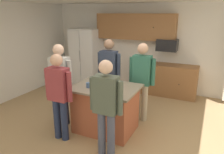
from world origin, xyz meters
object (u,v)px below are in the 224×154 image
Objects in this scene: person_guest_by_door at (142,77)px; person_guest_left at (106,104)px; microwave_over_range at (167,45)px; refrigerator at (86,57)px; kitchen_island at (106,108)px; person_elder_center at (59,92)px; tumbler_amber at (101,82)px; mug_blue_stoneware at (89,85)px; glass_short_whisky at (108,79)px; glass_dark_ale at (113,82)px; person_host_foreground at (109,71)px; person_guest_right at (60,79)px.

person_guest_by_door reaches higher than person_guest_left.
microwave_over_range is 0.34× the size of person_guest_left.
kitchen_island is (1.96, -2.47, -0.45)m from refrigerator.
person_elder_center is 10.96× the size of tumbler_amber.
kitchen_island is at bearing 0.00° from person_guest_left.
mug_blue_stoneware is at bearing -108.19° from microwave_over_range.
refrigerator is 4.00m from person_guest_left.
kitchen_island is 0.61m from glass_short_whisky.
mug_blue_stoneware reaches higher than kitchen_island.
microwave_over_range is at bearing -148.82° from person_guest_by_door.
tumbler_amber is (-0.10, 0.02, 0.54)m from kitchen_island.
kitchen_island is at bearing -103.82° from microwave_over_range.
person_guest_by_door is at bearing 56.44° from glass_dark_ale.
microwave_over_range is (2.60, 0.12, 0.53)m from refrigerator.
person_guest_by_door is 11.39× the size of glass_short_whisky.
refrigerator reaches higher than mug_blue_stoneware.
microwave_over_range is 2.71m from tumbler_amber.
person_host_foreground reaches higher than glass_short_whisky.
refrigerator is at bearing 102.34° from person_guest_right.
glass_dark_ale is at bearing 5.03° from person_guest_right.
tumbler_amber is 0.91× the size of glass_dark_ale.
tumbler_amber is 0.26m from mug_blue_stoneware.
refrigerator is at bearing -156.70° from person_host_foreground.
person_host_foreground is 0.55m from glass_short_whisky.
glass_dark_ale is at bearing -48.70° from refrigerator.
person_guest_by_door is at bearing 3.90° from person_elder_center.
mug_blue_stoneware is at bearing -19.17° from person_host_foreground.
mug_blue_stoneware is (-0.18, -0.47, -0.03)m from glass_short_whisky.
refrigerator is 12.12× the size of glass_short_whisky.
microwave_over_range is 3.51m from person_elder_center.
kitchen_island is at bearing -10.12° from tumbler_amber.
person_host_foreground is 1.71m from person_guest_left.
person_elder_center is (-1.01, 0.11, -0.00)m from person_guest_left.
refrigerator reaches higher than person_host_foreground.
glass_dark_ale is 0.48m from mug_blue_stoneware.
kitchen_island is 0.55m from tumbler_amber.
person_guest_by_door is at bearing -35.33° from refrigerator.
glass_short_whisky is 1.01× the size of tumbler_amber.
person_elder_center is at bearing 56.36° from person_guest_left.
glass_short_whisky is at bearing -18.87° from person_guest_by_door.
glass_short_whisky reaches higher than mug_blue_stoneware.
refrigerator is 1.44× the size of kitchen_island.
person_guest_left is at bearing -53.16° from person_elder_center.
mug_blue_stoneware is at bearing -130.30° from tumbler_amber.
glass_dark_ale is at bearing 47.26° from kitchen_island.
glass_short_whisky is 0.26m from glass_dark_ale.
person_host_foreground is 10.68× the size of glass_dark_ale.
kitchen_island is 1.02m from person_elder_center.
person_elder_center is (-1.25, -3.24, -0.50)m from microwave_over_range.
mug_blue_stoneware is (-0.91, -2.77, -0.47)m from microwave_over_range.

